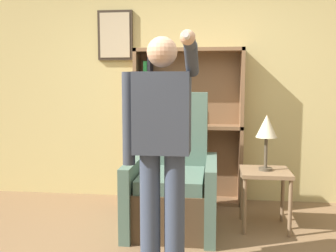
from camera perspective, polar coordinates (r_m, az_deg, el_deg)
The scene contains 6 objects.
wall_back at distance 4.71m, azimuth 3.01°, elevation 6.35°, with size 8.00×0.11×2.80m.
bookcase at distance 4.60m, azimuth 0.96°, elevation -0.68°, with size 1.25×0.28×1.79m.
armchair at distance 3.88m, azimuth 0.76°, elevation -8.89°, with size 0.84×0.93×1.31m.
person_standing at distance 2.81m, azimuth -0.93°, elevation -2.30°, with size 0.55×0.78×1.73m.
side_table at distance 3.93m, azimuth 13.91°, elevation -7.57°, with size 0.47×0.47×0.57m.
table_lamp at distance 3.84m, azimuth 14.11°, elevation -0.40°, with size 0.20×0.20×0.54m.
Camera 1 is at (0.32, -2.67, 1.42)m, focal length 42.00 mm.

